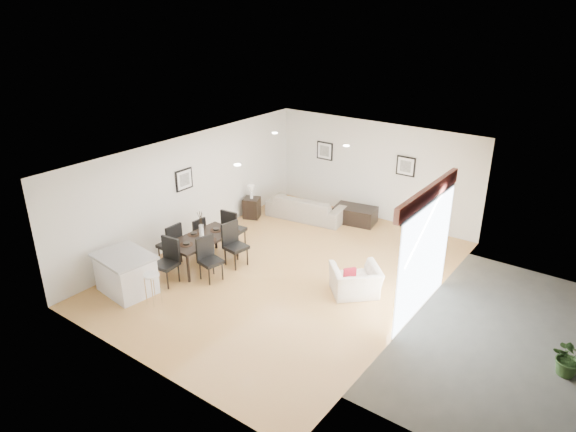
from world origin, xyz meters
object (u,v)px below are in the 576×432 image
Objects in this scene: sofa at (306,207)px; armchair at (355,281)px; dining_chair_wfar at (197,233)px; coffee_table at (355,215)px; dining_table at (202,240)px; dining_chair_efar at (233,242)px; bar_stool at (152,278)px; dining_chair_head at (168,258)px; dining_chair_foot at (232,227)px; kitchen_island at (126,273)px; dining_chair_wnear at (172,242)px; side_table at (252,208)px; dining_chair_enear at (208,256)px.

armchair is (3.10, -2.75, -0.01)m from sofa.
coffee_table is (2.22, 3.79, -0.26)m from dining_chair_wfar.
coffee_table is (1.64, 4.19, -0.39)m from dining_table.
dining_chair_efar reaches higher than bar_stool.
bar_stool reaches higher than armchair.
dining_chair_head reaches higher than bar_stool.
dining_chair_foot is 3.60m from coffee_table.
bar_stool is (-3.07, -2.70, 0.27)m from armchair.
dining_chair_wfar is 1.15m from dining_chair_efar.
dining_chair_foot is (0.59, 0.60, 0.09)m from dining_chair_wfar.
dining_chair_wfar reaches higher than bar_stool.
kitchen_island is at bearing -101.70° from dining_table.
dining_table is at bearing -30.10° from armchair.
dining_chair_efar is 1.54m from dining_chair_head.
dining_chair_wfar is 0.85m from dining_chair_foot.
dining_chair_wnear reaches higher than bar_stool.
dining_table is 2.44× the size of bar_stool.
dining_chair_wnear reaches higher than dining_table.
dining_chair_foot reaches higher than kitchen_island.
dining_chair_wnear is 0.77× the size of kitchen_island.
side_table is 0.84× the size of bar_stool.
dining_chair_foot is at bearing 91.00° from dining_table.
dining_chair_enear is 0.96× the size of dining_chair_efar.
dining_chair_wnear is 0.90× the size of coffee_table.
armchair is 1.42× the size of bar_stool.
dining_chair_efar is at bearing 94.18° from dining_chair_wfar.
dining_chair_efar is at bearing 38.17° from dining_table.
dining_chair_head is 0.92× the size of coffee_table.
dining_chair_foot is at bearing 98.17° from bar_stool.
dining_chair_enear is at bearing -170.78° from dining_chair_efar.
bar_stool is (0.83, 0.00, 0.16)m from kitchen_island.
dining_chair_head reaches higher than sofa.
sofa is 3.69m from dining_table.
dining_chair_wnear is 1.47× the size of bar_stool.
dining_chair_enear is 1.44× the size of bar_stool.
dining_chair_efar is (0.19, -3.23, 0.25)m from sofa.
dining_chair_enear is 0.95× the size of dining_chair_foot.
dining_chair_enear is 0.96× the size of dining_chair_head.
side_table is (-0.88, 2.79, -0.33)m from dining_table.
dining_chair_wfar is at bearing -37.66° from armchair.
dining_chair_wfar is at bearing 100.63° from kitchen_island.
dining_chair_wnear is 1.70m from bar_stool.
coffee_table is at bearing 29.08° from side_table.
dining_chair_head reaches higher than kitchen_island.
dining_chair_wnear is 0.98× the size of dining_chair_foot.
coffee_table is at bearing -1.68° from dining_chair_enear.
coffee_table is at bearing 154.23° from dining_chair_wnear.
side_table is (-0.89, 1.79, -0.29)m from dining_chair_foot.
dining_chair_head reaches higher than dining_chair_wfar.
dining_chair_head is (-0.01, -1.01, -0.05)m from dining_table.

